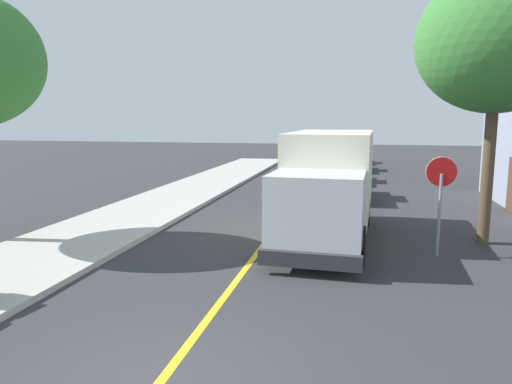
{
  "coord_description": "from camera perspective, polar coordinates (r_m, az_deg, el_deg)",
  "views": [
    {
      "loc": [
        2.6,
        -5.71,
        3.66
      ],
      "look_at": [
        -0.41,
        8.32,
        1.4
      ],
      "focal_mm": 33.55,
      "sensor_mm": 36.0,
      "label": 1
    }
  ],
  "objects": [
    {
      "name": "street_tree_far_side",
      "position": [
        15.25,
        26.85,
        15.71
      ],
      "size": [
        4.39,
        4.39,
        7.7
      ],
      "color": "brown",
      "rests_on": "ground"
    },
    {
      "name": "parked_car_near",
      "position": [
        21.98,
        10.99,
        1.28
      ],
      "size": [
        1.93,
        4.45,
        1.67
      ],
      "color": "#4C564C",
      "rests_on": "ground"
    },
    {
      "name": "stop_sign",
      "position": [
        13.36,
        21.17,
        0.58
      ],
      "size": [
        0.8,
        0.1,
        2.65
      ],
      "color": "gray",
      "rests_on": "ground"
    },
    {
      "name": "centre_line_yellow",
      "position": [
        16.34,
        2.66,
        -3.99
      ],
      "size": [
        0.16,
        56.0,
        0.01
      ],
      "primitive_type": "cube",
      "color": "gold",
      "rests_on": "ground"
    },
    {
      "name": "parked_car_mid",
      "position": [
        27.62,
        10.11,
        2.85
      ],
      "size": [
        1.95,
        4.46,
        1.67
      ],
      "color": "silver",
      "rests_on": "ground"
    },
    {
      "name": "box_truck",
      "position": [
        14.55,
        8.68,
        1.36
      ],
      "size": [
        2.72,
        7.28,
        3.2
      ],
      "color": "#F2EDCC",
      "rests_on": "ground"
    },
    {
      "name": "parked_car_far",
      "position": [
        33.57,
        11.1,
        3.88
      ],
      "size": [
        1.85,
        4.42,
        1.67
      ],
      "color": "black",
      "rests_on": "ground"
    },
    {
      "name": "sidewalk_curb",
      "position": [
        13.08,
        -26.51,
        -7.92
      ],
      "size": [
        3.6,
        60.0,
        0.15
      ],
      "primitive_type": "cube",
      "color": "#ADAAA3",
      "rests_on": "ground"
    },
    {
      "name": "parked_car_furthest",
      "position": [
        39.19,
        11.14,
        4.58
      ],
      "size": [
        1.86,
        4.42,
        1.67
      ],
      "color": "#2D4793",
      "rests_on": "ground"
    },
    {
      "name": "ground_plane",
      "position": [
        7.26,
        -11.48,
        -21.5
      ],
      "size": [
        120.0,
        120.0,
        0.0
      ],
      "primitive_type": "plane",
      "color": "#303033"
    }
  ]
}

